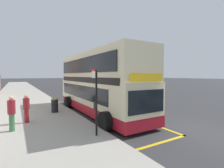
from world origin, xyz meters
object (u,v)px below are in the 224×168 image
object	(u,v)px
litter_bin	(55,105)
bus_stop_sign	(96,97)
double_decker_bus	(97,85)
parked_car_black_ahead	(71,83)
pedestrian_waiting_near_sign	(26,108)
pedestrian_further_back	(12,112)

from	to	relation	value
litter_bin	bus_stop_sign	bearing A→B (deg)	-83.35
double_decker_bus	parked_car_black_ahead	bearing A→B (deg)	76.97
parked_car_black_ahead	litter_bin	size ratio (longest dim) A/B	4.17
double_decker_bus	parked_car_black_ahead	world-z (taller)	double_decker_bus
bus_stop_sign	parked_car_black_ahead	world-z (taller)	bus_stop_sign
parked_car_black_ahead	pedestrian_waiting_near_sign	xyz separation A→B (m)	(-12.04, -32.21, 0.21)
double_decker_bus	litter_bin	world-z (taller)	double_decker_bus
bus_stop_sign	pedestrian_waiting_near_sign	bearing A→B (deg)	124.59
litter_bin	parked_car_black_ahead	bearing A→B (deg)	71.53
double_decker_bus	parked_car_black_ahead	distance (m)	32.36
pedestrian_waiting_near_sign	pedestrian_further_back	size ratio (longest dim) A/B	0.93
parked_car_black_ahead	double_decker_bus	bearing A→B (deg)	-104.51
parked_car_black_ahead	litter_bin	world-z (taller)	parked_car_black_ahead
pedestrian_further_back	litter_bin	world-z (taller)	pedestrian_further_back
pedestrian_further_back	pedestrian_waiting_near_sign	bearing A→B (deg)	60.46
pedestrian_waiting_near_sign	pedestrian_further_back	xyz separation A→B (m)	(-0.69, -1.22, 0.07)
double_decker_bus	pedestrian_further_back	world-z (taller)	double_decker_bus
double_decker_bus	litter_bin	bearing A→B (deg)	157.18
double_decker_bus	bus_stop_sign	xyz separation A→B (m)	(-2.17, -4.44, -0.21)
bus_stop_sign	pedestrian_waiting_near_sign	size ratio (longest dim) A/B	1.85
double_decker_bus	parked_car_black_ahead	xyz separation A→B (m)	(7.29, 31.50, -1.26)
parked_car_black_ahead	pedestrian_further_back	world-z (taller)	pedestrian_further_back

